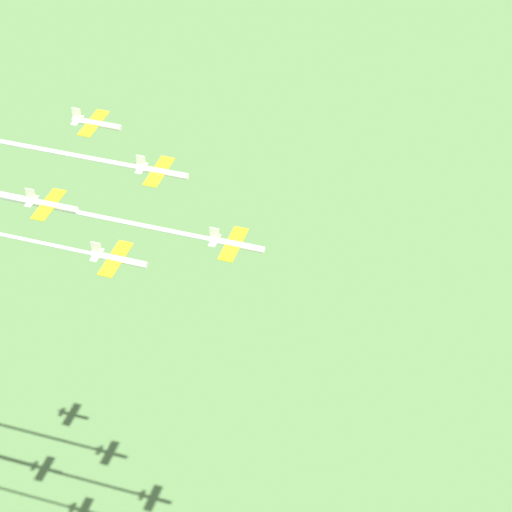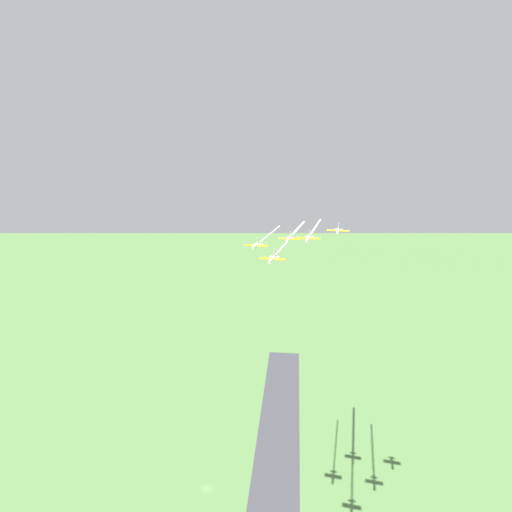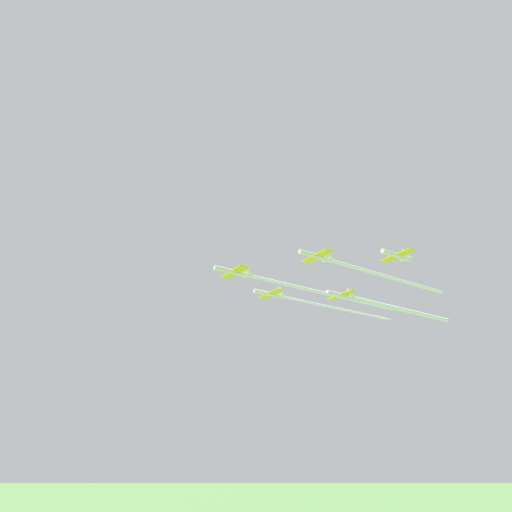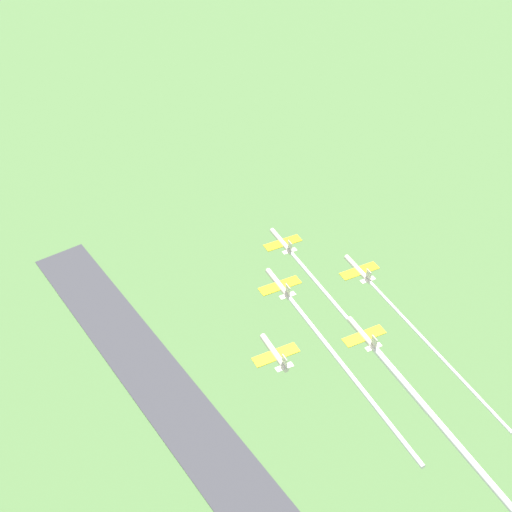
% 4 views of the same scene
% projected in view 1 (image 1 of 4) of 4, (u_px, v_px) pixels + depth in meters
% --- Properties ---
extents(jet_0, '(10.42, 10.12, 3.51)m').
position_uv_depth(jet_0, '(235.00, 244.00, 180.36)').
color(jet_0, silver).
extents(jet_1, '(10.42, 10.12, 3.51)m').
position_uv_depth(jet_1, '(160.00, 171.00, 189.20)').
color(jet_1, silver).
extents(jet_2, '(10.42, 10.12, 3.51)m').
position_uv_depth(jet_2, '(117.00, 259.00, 176.23)').
color(jet_2, silver).
extents(jet_3, '(10.42, 10.12, 3.51)m').
position_uv_depth(jet_3, '(95.00, 123.00, 200.81)').
color(jet_3, silver).
extents(jet_4, '(10.42, 10.12, 3.51)m').
position_uv_depth(jet_4, '(50.00, 205.00, 188.26)').
color(jet_4, silver).
extents(smoke_trail_0, '(52.31, 17.68, 0.89)m').
position_uv_depth(smoke_trail_0, '(73.00, 212.00, 187.62)').
color(smoke_trail_0, white).
extents(smoke_trail_1, '(45.98, 15.67, 0.93)m').
position_uv_depth(smoke_trail_1, '(24.00, 146.00, 195.72)').
color(smoke_trail_1, white).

